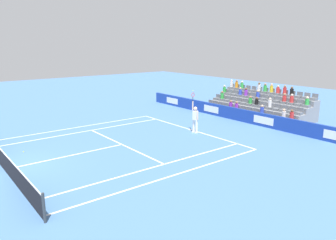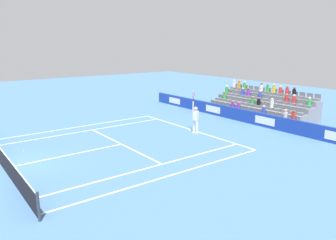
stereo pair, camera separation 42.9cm
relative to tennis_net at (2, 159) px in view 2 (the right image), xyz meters
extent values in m
plane|color=#4C7AB2|center=(0.00, 0.00, -0.49)|extent=(80.00, 80.00, 0.00)
cube|color=white|center=(0.00, -11.89, -0.49)|extent=(10.97, 0.10, 0.01)
cube|color=white|center=(0.00, -6.40, -0.49)|extent=(8.23, 0.10, 0.01)
cube|color=white|center=(0.00, -3.20, -0.49)|extent=(0.10, 6.40, 0.01)
cube|color=white|center=(4.12, -5.95, -0.49)|extent=(0.10, 11.89, 0.01)
cube|color=white|center=(-4.12, -5.95, -0.49)|extent=(0.10, 11.89, 0.01)
cube|color=white|center=(5.49, -5.95, -0.49)|extent=(0.10, 11.89, 0.01)
cube|color=white|center=(-5.49, -5.95, -0.49)|extent=(0.10, 11.89, 0.01)
cube|color=white|center=(0.00, -11.79, -0.49)|extent=(0.10, 0.20, 0.01)
cube|color=#193899|center=(0.00, -16.62, -0.01)|extent=(20.80, 0.20, 0.96)
cube|color=white|center=(-2.60, -16.51, -0.01)|extent=(1.66, 0.01, 0.54)
cube|color=white|center=(2.60, -16.51, -0.01)|extent=(1.66, 0.01, 0.54)
cube|color=white|center=(7.80, -16.51, -0.01)|extent=(1.66, 0.01, 0.54)
cylinder|color=#33383D|center=(-5.94, 0.00, 0.04)|extent=(0.10, 0.10, 1.07)
cube|color=black|center=(0.00, 0.00, -0.03)|extent=(11.77, 0.02, 0.92)
cube|color=white|center=(0.00, 0.00, 0.45)|extent=(11.77, 0.04, 0.04)
cylinder|color=white|center=(-0.88, -11.60, -0.04)|extent=(0.16, 0.16, 0.90)
cylinder|color=white|center=(-0.65, -11.55, -0.04)|extent=(0.16, 0.16, 0.90)
cube|color=white|center=(-0.88, -11.60, -0.45)|extent=(0.17, 0.28, 0.08)
cube|color=white|center=(-0.65, -11.55, -0.45)|extent=(0.17, 0.28, 0.08)
cube|color=white|center=(-0.77, -11.57, 0.71)|extent=(0.29, 0.40, 0.60)
sphere|color=beige|center=(-0.77, -11.57, 1.17)|extent=(0.24, 0.24, 0.24)
cylinder|color=beige|center=(-0.55, -11.53, 1.32)|extent=(0.09, 0.09, 0.62)
cylinder|color=beige|center=(-0.99, -11.57, 0.73)|extent=(0.09, 0.09, 0.56)
cylinder|color=black|center=(-0.55, -11.53, 1.77)|extent=(0.04, 0.04, 0.28)
torus|color=red|center=(-0.55, -11.53, 2.05)|extent=(0.10, 0.31, 0.31)
sphere|color=#D1E533|center=(-0.55, -11.53, 2.33)|extent=(0.07, 0.07, 0.07)
cube|color=gray|center=(0.00, -17.69, -0.28)|extent=(8.68, 0.95, 0.42)
cube|color=slate|center=(-4.03, -17.69, 0.03)|extent=(0.48, 0.44, 0.20)
cube|color=slate|center=(-4.03, -17.89, 0.28)|extent=(0.48, 0.04, 0.30)
cube|color=slate|center=(-3.41, -17.69, 0.03)|extent=(0.48, 0.44, 0.20)
cube|color=slate|center=(-3.41, -17.89, 0.28)|extent=(0.48, 0.04, 0.30)
cube|color=slate|center=(-2.79, -17.69, 0.03)|extent=(0.48, 0.44, 0.20)
cube|color=slate|center=(-2.79, -17.89, 0.28)|extent=(0.48, 0.04, 0.30)
cube|color=slate|center=(-2.17, -17.69, 0.03)|extent=(0.48, 0.44, 0.20)
cube|color=slate|center=(-2.17, -17.89, 0.28)|extent=(0.48, 0.04, 0.30)
cube|color=slate|center=(-1.55, -17.69, 0.03)|extent=(0.48, 0.44, 0.20)
cube|color=slate|center=(-1.55, -17.89, 0.28)|extent=(0.48, 0.04, 0.30)
cube|color=slate|center=(-0.93, -17.69, 0.03)|extent=(0.48, 0.44, 0.20)
cube|color=slate|center=(-0.93, -17.89, 0.28)|extent=(0.48, 0.04, 0.30)
cube|color=slate|center=(-0.31, -17.69, 0.03)|extent=(0.48, 0.44, 0.20)
cube|color=slate|center=(-0.31, -17.89, 0.28)|extent=(0.48, 0.04, 0.30)
cube|color=slate|center=(0.31, -17.69, 0.03)|extent=(0.48, 0.44, 0.20)
cube|color=slate|center=(0.31, -17.89, 0.28)|extent=(0.48, 0.04, 0.30)
cube|color=slate|center=(0.93, -17.69, 0.03)|extent=(0.48, 0.44, 0.20)
cube|color=slate|center=(0.93, -17.89, 0.28)|extent=(0.48, 0.04, 0.30)
cube|color=slate|center=(1.55, -17.69, 0.03)|extent=(0.48, 0.44, 0.20)
cube|color=slate|center=(1.55, -17.89, 0.28)|extent=(0.48, 0.04, 0.30)
cube|color=slate|center=(2.17, -17.69, 0.03)|extent=(0.48, 0.44, 0.20)
cube|color=slate|center=(2.17, -17.89, 0.28)|extent=(0.48, 0.04, 0.30)
cube|color=slate|center=(2.79, -17.69, 0.03)|extent=(0.48, 0.44, 0.20)
cube|color=slate|center=(2.79, -17.89, 0.28)|extent=(0.48, 0.04, 0.30)
cube|color=slate|center=(3.41, -17.69, 0.03)|extent=(0.48, 0.44, 0.20)
cube|color=slate|center=(3.41, -17.89, 0.28)|extent=(0.48, 0.04, 0.30)
cube|color=slate|center=(4.03, -17.69, 0.03)|extent=(0.48, 0.44, 0.20)
cube|color=slate|center=(4.03, -17.89, 0.28)|extent=(0.48, 0.04, 0.30)
cube|color=gray|center=(0.00, -18.64, -0.07)|extent=(8.68, 0.95, 0.84)
cube|color=slate|center=(-4.03, -18.64, 0.45)|extent=(0.48, 0.44, 0.20)
cube|color=slate|center=(-4.03, -18.84, 0.70)|extent=(0.48, 0.04, 0.30)
cube|color=slate|center=(-3.41, -18.64, 0.45)|extent=(0.48, 0.44, 0.20)
cube|color=slate|center=(-3.41, -18.84, 0.70)|extent=(0.48, 0.04, 0.30)
cube|color=slate|center=(-2.79, -18.64, 0.45)|extent=(0.48, 0.44, 0.20)
cube|color=slate|center=(-2.79, -18.84, 0.70)|extent=(0.48, 0.04, 0.30)
cube|color=slate|center=(-2.17, -18.64, 0.45)|extent=(0.48, 0.44, 0.20)
cube|color=slate|center=(-2.17, -18.84, 0.70)|extent=(0.48, 0.04, 0.30)
cube|color=slate|center=(-1.55, -18.64, 0.45)|extent=(0.48, 0.44, 0.20)
cube|color=slate|center=(-1.55, -18.84, 0.70)|extent=(0.48, 0.04, 0.30)
cube|color=slate|center=(-0.93, -18.64, 0.45)|extent=(0.48, 0.44, 0.20)
cube|color=slate|center=(-0.93, -18.84, 0.70)|extent=(0.48, 0.04, 0.30)
cube|color=slate|center=(-0.31, -18.64, 0.45)|extent=(0.48, 0.44, 0.20)
cube|color=slate|center=(-0.31, -18.84, 0.70)|extent=(0.48, 0.04, 0.30)
cube|color=slate|center=(0.31, -18.64, 0.45)|extent=(0.48, 0.44, 0.20)
cube|color=slate|center=(0.31, -18.84, 0.70)|extent=(0.48, 0.04, 0.30)
cube|color=slate|center=(0.93, -18.64, 0.45)|extent=(0.48, 0.44, 0.20)
cube|color=slate|center=(0.93, -18.84, 0.70)|extent=(0.48, 0.04, 0.30)
cube|color=slate|center=(1.55, -18.64, 0.45)|extent=(0.48, 0.44, 0.20)
cube|color=slate|center=(1.55, -18.84, 0.70)|extent=(0.48, 0.04, 0.30)
cube|color=slate|center=(2.17, -18.64, 0.45)|extent=(0.48, 0.44, 0.20)
cube|color=slate|center=(2.17, -18.84, 0.70)|extent=(0.48, 0.04, 0.30)
cube|color=slate|center=(2.79, -18.64, 0.45)|extent=(0.48, 0.44, 0.20)
cube|color=slate|center=(2.79, -18.84, 0.70)|extent=(0.48, 0.04, 0.30)
cube|color=slate|center=(3.41, -18.64, 0.45)|extent=(0.48, 0.44, 0.20)
cube|color=slate|center=(3.41, -18.84, 0.70)|extent=(0.48, 0.04, 0.30)
cube|color=slate|center=(4.03, -18.64, 0.45)|extent=(0.48, 0.44, 0.20)
cube|color=slate|center=(4.03, -18.84, 0.70)|extent=(0.48, 0.04, 0.30)
cube|color=gray|center=(0.00, -19.59, 0.14)|extent=(8.68, 0.95, 1.26)
cube|color=slate|center=(-4.03, -19.59, 0.87)|extent=(0.48, 0.44, 0.20)
cube|color=slate|center=(-4.03, -19.79, 1.12)|extent=(0.48, 0.04, 0.30)
cube|color=slate|center=(-3.41, -19.59, 0.87)|extent=(0.48, 0.44, 0.20)
cube|color=slate|center=(-3.41, -19.79, 1.12)|extent=(0.48, 0.04, 0.30)
cube|color=slate|center=(-2.79, -19.59, 0.87)|extent=(0.48, 0.44, 0.20)
cube|color=slate|center=(-2.79, -19.79, 1.12)|extent=(0.48, 0.04, 0.30)
cube|color=slate|center=(-2.17, -19.59, 0.87)|extent=(0.48, 0.44, 0.20)
cube|color=slate|center=(-2.17, -19.79, 1.12)|extent=(0.48, 0.04, 0.30)
cube|color=slate|center=(-1.55, -19.59, 0.87)|extent=(0.48, 0.44, 0.20)
cube|color=slate|center=(-1.55, -19.79, 1.12)|extent=(0.48, 0.04, 0.30)
cube|color=slate|center=(-0.93, -19.59, 0.87)|extent=(0.48, 0.44, 0.20)
cube|color=slate|center=(-0.93, -19.79, 1.12)|extent=(0.48, 0.04, 0.30)
cube|color=slate|center=(-0.31, -19.59, 0.87)|extent=(0.48, 0.44, 0.20)
cube|color=slate|center=(-0.31, -19.79, 1.12)|extent=(0.48, 0.04, 0.30)
cube|color=slate|center=(0.31, -19.59, 0.87)|extent=(0.48, 0.44, 0.20)
cube|color=slate|center=(0.31, -19.79, 1.12)|extent=(0.48, 0.04, 0.30)
cube|color=slate|center=(0.93, -19.59, 0.87)|extent=(0.48, 0.44, 0.20)
cube|color=slate|center=(0.93, -19.79, 1.12)|extent=(0.48, 0.04, 0.30)
cube|color=slate|center=(1.55, -19.59, 0.87)|extent=(0.48, 0.44, 0.20)
cube|color=slate|center=(1.55, -19.79, 1.12)|extent=(0.48, 0.04, 0.30)
cube|color=slate|center=(2.17, -19.59, 0.87)|extent=(0.48, 0.44, 0.20)
cube|color=slate|center=(2.17, -19.79, 1.12)|extent=(0.48, 0.04, 0.30)
cube|color=slate|center=(2.79, -19.59, 0.87)|extent=(0.48, 0.44, 0.20)
cube|color=slate|center=(2.79, -19.79, 1.12)|extent=(0.48, 0.04, 0.30)
cube|color=slate|center=(3.41, -19.59, 0.87)|extent=(0.48, 0.44, 0.20)
cube|color=slate|center=(3.41, -19.79, 1.12)|extent=(0.48, 0.04, 0.30)
cube|color=slate|center=(4.03, -19.59, 0.87)|extent=(0.48, 0.44, 0.20)
cube|color=slate|center=(4.03, -19.79, 1.12)|extent=(0.48, 0.04, 0.30)
cube|color=gray|center=(0.00, -20.54, 0.35)|extent=(8.68, 0.95, 1.68)
cube|color=slate|center=(-4.03, -20.54, 1.29)|extent=(0.48, 0.44, 0.20)
cube|color=slate|center=(-4.03, -20.74, 1.54)|extent=(0.48, 0.04, 0.30)
cube|color=slate|center=(-3.41, -20.54, 1.29)|extent=(0.48, 0.44, 0.20)
cube|color=slate|center=(-3.41, -20.74, 1.54)|extent=(0.48, 0.04, 0.30)
cube|color=slate|center=(-2.79, -20.54, 1.29)|extent=(0.48, 0.44, 0.20)
cube|color=slate|center=(-2.79, -20.74, 1.54)|extent=(0.48, 0.04, 0.30)
cube|color=slate|center=(-2.17, -20.54, 1.29)|extent=(0.48, 0.44, 0.20)
cube|color=slate|center=(-2.17, -20.74, 1.54)|extent=(0.48, 0.04, 0.30)
cube|color=slate|center=(-1.55, -20.54, 1.29)|extent=(0.48, 0.44, 0.20)
cube|color=slate|center=(-1.55, -20.74, 1.54)|extent=(0.48, 0.04, 0.30)
cube|color=slate|center=(-0.93, -20.54, 1.29)|extent=(0.48, 0.44, 0.20)
cube|color=slate|center=(-0.93, -20.74, 1.54)|extent=(0.48, 0.04, 0.30)
cube|color=slate|center=(-0.31, -20.54, 1.29)|extent=(0.48, 0.44, 0.20)
cube|color=slate|center=(-0.31, -20.74, 1.54)|extent=(0.48, 0.04, 0.30)
cube|color=slate|center=(0.31, -20.54, 1.29)|extent=(0.48, 0.44, 0.20)
cube|color=slate|center=(0.31, -20.74, 1.54)|extent=(0.48, 0.04, 0.30)
cube|color=slate|center=(0.93, -20.54, 1.29)|extent=(0.48, 0.44, 0.20)
cube|color=slate|center=(0.93, -20.74, 1.54)|extent=(0.48, 0.04, 0.30)
cube|color=slate|center=(1.55, -20.54, 1.29)|extent=(0.48, 0.44, 0.20)
cube|color=slate|center=(1.55, -20.74, 1.54)|extent=(0.48, 0.04, 0.30)
cube|color=slate|center=(2.17, -20.54, 1.29)|extent=(0.48, 0.44, 0.20)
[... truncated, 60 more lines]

